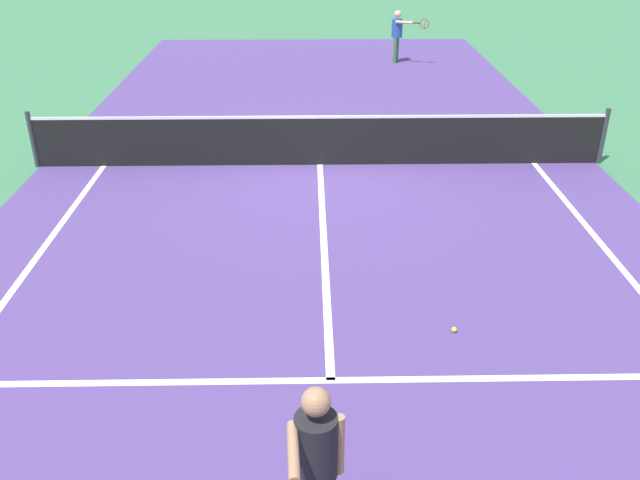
{
  "coord_description": "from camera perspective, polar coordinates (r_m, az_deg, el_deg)",
  "views": [
    {
      "loc": [
        -0.22,
        -12.12,
        4.66
      ],
      "look_at": [
        -0.09,
        -5.06,
        1.0
      ],
      "focal_mm": 38.0,
      "sensor_mm": 36.0,
      "label": 1
    }
  ],
  "objects": [
    {
      "name": "line_center_service",
      "position": [
        10.07,
        0.32,
        -0.16
      ],
      "size": [
        0.1,
        6.4,
        0.01
      ],
      "primitive_type": "cube",
      "color": "white",
      "rests_on": "ground_plane"
    },
    {
      "name": "court_surface_inbounds",
      "position": [
        12.99,
        -0.01,
        6.37
      ],
      "size": [
        10.62,
        24.4,
        0.0
      ],
      "primitive_type": "cube",
      "color": "#4C387A",
      "rests_on": "ground_plane"
    },
    {
      "name": "ground_plane",
      "position": [
        12.99,
        -0.01,
        6.37
      ],
      "size": [
        60.0,
        60.0,
        0.0
      ],
      "primitive_type": "plane",
      "color": "#38724C"
    },
    {
      "name": "tennis_ball_mid_court",
      "position": [
        8.23,
        11.23,
        -7.41
      ],
      "size": [
        0.07,
        0.07,
        0.07
      ],
      "primitive_type": "sphere",
      "color": "#CCE033",
      "rests_on": "ground_plane"
    },
    {
      "name": "player_far",
      "position": [
        21.22,
        6.58,
        17.09
      ],
      "size": [
        1.03,
        0.79,
        1.51
      ],
      "color": "#3F7247",
      "rests_on": "ground_plane"
    },
    {
      "name": "net",
      "position": [
        12.82,
        -0.01,
        8.42
      ],
      "size": [
        10.79,
        0.09,
        1.07
      ],
      "color": "#33383D",
      "rests_on": "ground_plane"
    },
    {
      "name": "line_service_near",
      "position": [
        7.38,
        0.92,
        -11.73
      ],
      "size": [
        8.22,
        0.1,
        0.01
      ],
      "primitive_type": "cube",
      "color": "white",
      "rests_on": "ground_plane"
    },
    {
      "name": "player_near",
      "position": [
        5.19,
        -0.36,
        -17.82
      ],
      "size": [
        0.46,
        1.19,
        1.58
      ],
      "color": "white",
      "rests_on": "ground_plane"
    }
  ]
}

